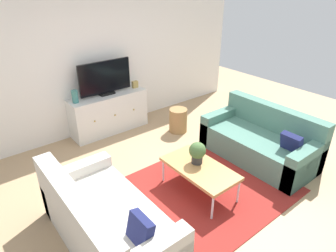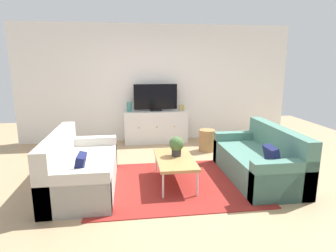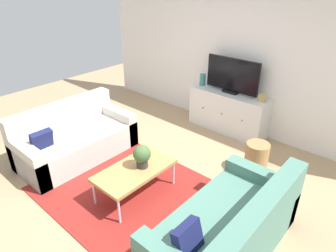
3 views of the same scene
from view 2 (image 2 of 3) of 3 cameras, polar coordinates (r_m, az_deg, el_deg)
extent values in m
plane|color=tan|center=(4.62, 0.94, -10.82)|extent=(10.00, 10.00, 0.00)
cube|color=white|center=(6.78, -2.34, 8.51)|extent=(6.40, 0.12, 2.70)
cube|color=maroon|center=(4.48, 1.24, -11.50)|extent=(2.50, 1.90, 0.01)
cube|color=beige|center=(4.45, -16.52, -9.27)|extent=(0.89, 1.78, 0.43)
cube|color=beige|center=(4.45, -21.14, -6.84)|extent=(0.20, 1.78, 0.84)
cube|color=beige|center=(5.18, -15.29, -5.24)|extent=(0.89, 0.18, 0.58)
cube|color=beige|center=(3.70, -18.43, -12.83)|extent=(0.89, 0.18, 0.58)
cube|color=#191E4C|center=(3.81, -17.32, -7.67)|extent=(0.17, 0.30, 0.31)
cube|color=#4C7A6B|center=(4.83, 17.32, -7.57)|extent=(0.89, 1.78, 0.43)
cube|color=#4C7A6B|center=(4.92, 21.15, -4.99)|extent=(0.20, 1.78, 0.84)
cube|color=#4C7A6B|center=(5.50, 13.87, -4.09)|extent=(0.89, 0.18, 0.58)
cube|color=#4C7A6B|center=(4.15, 22.09, -10.29)|extent=(0.89, 0.18, 0.58)
cube|color=#191E4C|center=(4.23, 20.20, -5.84)|extent=(0.18, 0.30, 0.32)
cube|color=#B7844C|center=(4.37, 1.39, -6.73)|extent=(0.56, 1.05, 0.04)
cylinder|color=silver|center=(3.97, -1.00, -12.01)|extent=(0.03, 0.03, 0.37)
cylinder|color=silver|center=(4.05, 5.94, -11.56)|extent=(0.03, 0.03, 0.37)
cylinder|color=silver|center=(4.86, -2.38, -7.25)|extent=(0.03, 0.03, 0.37)
cylinder|color=silver|center=(4.93, 3.25, -6.99)|extent=(0.03, 0.03, 0.37)
cylinder|color=#2D2D2D|center=(4.44, 1.70, -5.35)|extent=(0.15, 0.15, 0.11)
sphere|color=#426033|center=(4.40, 1.71, -3.60)|extent=(0.23, 0.23, 0.23)
cube|color=silver|center=(6.65, -2.45, -0.11)|extent=(1.45, 0.44, 0.74)
sphere|color=#B79338|center=(6.39, -5.89, -0.35)|extent=(0.03, 0.03, 0.03)
sphere|color=#B79338|center=(6.41, -2.26, -0.24)|extent=(0.03, 0.03, 0.03)
sphere|color=#B79338|center=(6.47, 1.33, -0.13)|extent=(0.03, 0.03, 0.03)
cube|color=black|center=(6.59, -2.50, 3.24)|extent=(0.28, 0.16, 0.04)
cube|color=black|center=(6.55, -2.53, 5.91)|extent=(1.00, 0.04, 0.58)
cylinder|color=teal|center=(6.53, -7.81, 3.85)|extent=(0.11, 0.11, 0.22)
cube|color=tan|center=(6.65, 2.73, 3.72)|extent=(0.11, 0.07, 0.13)
cylinder|color=#9E7547|center=(6.06, 7.84, -2.88)|extent=(0.34, 0.34, 0.46)
camera|label=1|loc=(2.61, -56.42, 26.89)|focal=31.74mm
camera|label=3|loc=(3.75, 51.73, 20.79)|focal=31.72mm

